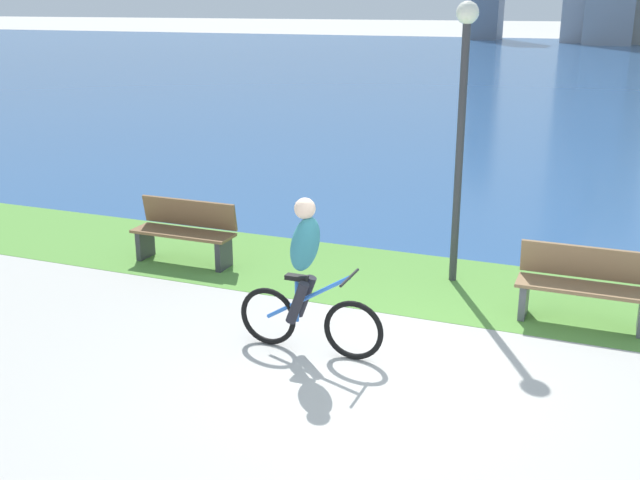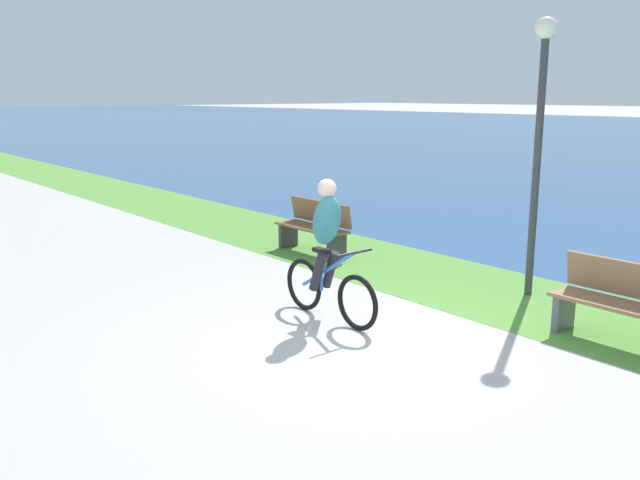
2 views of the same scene
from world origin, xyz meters
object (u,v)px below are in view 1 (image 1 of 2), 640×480
Objects in this scene: bench_near_path at (185,232)px; lamppost_tall at (462,102)px; bench_far_along_path at (584,286)px; cyclist_lead at (307,277)px.

lamppost_tall is at bearing 10.46° from bench_near_path.
cyclist_lead is at bearing -144.85° from bench_far_along_path.
bench_near_path is at bearing 178.46° from bench_far_along_path.
bench_far_along_path is (2.68, 1.89, -0.39)m from cyclist_lead.
lamppost_tall is at bearing 70.03° from cyclist_lead.
lamppost_tall is at bearing 153.76° from bench_far_along_path.
lamppost_tall is (0.99, 2.72, 1.54)m from cyclist_lead.
cyclist_lead is 0.47× the size of lamppost_tall.
lamppost_tall is (-1.69, 0.83, 1.93)m from bench_far_along_path.
cyclist_lead is 1.13× the size of bench_near_path.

